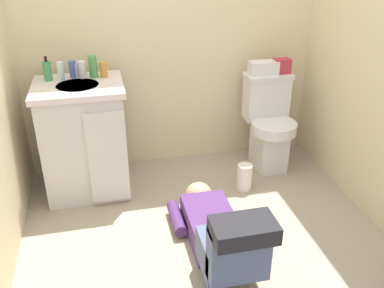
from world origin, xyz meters
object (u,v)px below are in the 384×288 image
at_px(person_plumber, 219,232).
at_px(bottle_white, 82,70).
at_px(toiletry_bag, 282,66).
at_px(tissue_box, 263,68).
at_px(bottle_blue, 73,69).
at_px(soap_dispenser, 47,71).
at_px(bottle_green, 93,66).
at_px(bottle_amber, 104,70).
at_px(toilet, 269,124).
at_px(paper_towel_roll, 244,177).
at_px(bottle_clear, 61,71).
at_px(vanity_cabinet, 85,138).
at_px(faucet, 77,71).

distance_m(person_plumber, bottle_white, 1.45).
relative_size(toiletry_bag, bottle_white, 1.06).
bearing_deg(tissue_box, bottle_blue, 179.35).
height_order(soap_dispenser, bottle_green, soap_dispenser).
height_order(soap_dispenser, bottle_amber, soap_dispenser).
relative_size(toilet, bottle_blue, 6.34).
bearing_deg(toilet, toiletry_bag, 40.77).
relative_size(person_plumber, paper_towel_roll, 5.18).
distance_m(toiletry_bag, bottle_clear, 1.63).
bearing_deg(bottle_amber, bottle_green, 169.53).
relative_size(toiletry_bag, paper_towel_roll, 0.60).
bearing_deg(soap_dispenser, bottle_white, 1.05).
bearing_deg(bottle_blue, bottle_green, -11.98).
bearing_deg(soap_dispenser, toiletry_bag, 0.42).
bearing_deg(tissue_box, toiletry_bag, 0.00).
height_order(vanity_cabinet, tissue_box, tissue_box).
xyz_separation_m(vanity_cabinet, paper_towel_roll, (1.12, -0.27, -0.32)).
distance_m(vanity_cabinet, bottle_amber, 0.50).
height_order(vanity_cabinet, bottle_clear, bottle_clear).
xyz_separation_m(toiletry_bag, bottle_blue, (-1.55, 0.02, 0.07)).
relative_size(faucet, soap_dispenser, 0.60).
distance_m(faucet, soap_dispenser, 0.19).
height_order(soap_dispenser, bottle_white, soap_dispenser).
bearing_deg(soap_dispenser, bottle_clear, -13.22).
bearing_deg(toiletry_bag, tissue_box, 180.00).
relative_size(faucet, paper_towel_roll, 0.49).
bearing_deg(bottle_white, vanity_cabinet, -105.18).
height_order(bottle_blue, bottle_amber, bottle_blue).
xyz_separation_m(toilet, bottle_white, (-1.38, 0.08, 0.51)).
relative_size(soap_dispenser, bottle_amber, 1.56).
distance_m(soap_dispenser, bottle_white, 0.23).
bearing_deg(bottle_amber, toilet, -2.97).
height_order(bottle_clear, bottle_green, bottle_green).
bearing_deg(faucet, bottle_green, -10.52).
distance_m(faucet, bottle_blue, 0.03).
xyz_separation_m(person_plumber, toiletry_bag, (0.80, 1.07, 0.63)).
relative_size(tissue_box, bottle_clear, 1.72).
distance_m(toilet, bottle_white, 1.48).
relative_size(bottle_blue, bottle_amber, 1.11).
bearing_deg(person_plumber, bottle_white, 123.09).
bearing_deg(person_plumber, toiletry_bag, 53.31).
relative_size(soap_dispenser, bottle_green, 1.07).
height_order(vanity_cabinet, paper_towel_roll, vanity_cabinet).
bearing_deg(faucet, bottle_white, -22.23).
bearing_deg(bottle_blue, bottle_amber, -11.47).
relative_size(faucet, person_plumber, 0.09).
xyz_separation_m(faucet, bottle_white, (0.04, -0.02, 0.01)).
height_order(tissue_box, toiletry_bag, toiletry_bag).
bearing_deg(bottle_white, toilet, -3.40).
bearing_deg(bottle_green, vanity_cabinet, -131.10).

